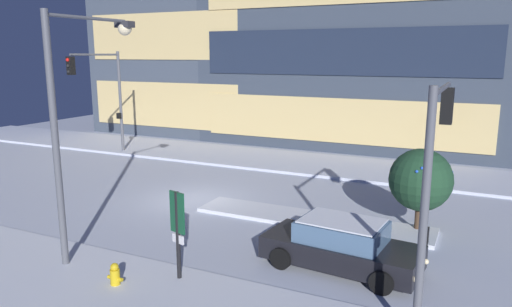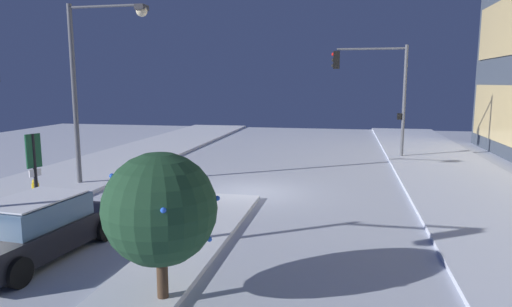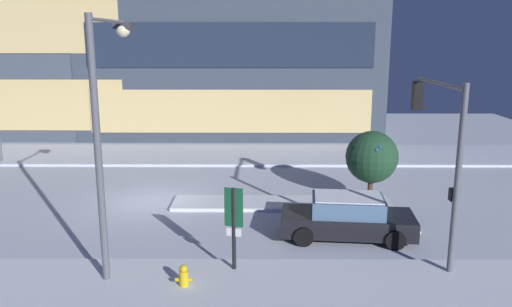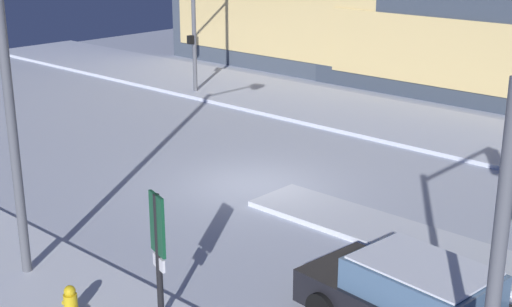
{
  "view_description": "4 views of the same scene",
  "coord_description": "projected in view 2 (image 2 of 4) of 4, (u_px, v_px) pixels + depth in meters",
  "views": [
    {
      "loc": [
        10.98,
        -16.83,
        6.2
      ],
      "look_at": [
        3.38,
        -0.88,
        2.53
      ],
      "focal_mm": 33.65,
      "sensor_mm": 36.0,
      "label": 1
    },
    {
      "loc": [
        16.98,
        3.6,
        4.28
      ],
      "look_at": [
        1.21,
        0.45,
        1.76
      ],
      "focal_mm": 31.67,
      "sensor_mm": 36.0,
      "label": 2
    },
    {
      "loc": [
        4.51,
        -20.54,
        6.76
      ],
      "look_at": [
        4.37,
        0.59,
        1.97
      ],
      "focal_mm": 35.8,
      "sensor_mm": 36.0,
      "label": 3
    },
    {
      "loc": [
        13.06,
        -14.17,
        7.14
      ],
      "look_at": [
        1.34,
        -1.39,
        1.58
      ],
      "focal_mm": 50.53,
      "sensor_mm": 36.0,
      "label": 4
    }
  ],
  "objects": [
    {
      "name": "traffic_light_corner_far_left",
      "position": [
        377.0,
        82.0,
        25.59
      ],
      "size": [
        0.32,
        4.2,
        6.38
      ],
      "rotation": [
        0.0,
        0.0,
        -1.57
      ],
      "color": "#565960",
      "rests_on": "ground"
    },
    {
      "name": "curb_strip_far",
      "position": [
        485.0,
        202.0,
        16.14
      ],
      "size": [
        52.0,
        5.2,
        0.14
      ],
      "primitive_type": "cube",
      "color": "silver",
      "rests_on": "ground"
    },
    {
      "name": "fire_hydrant",
      "position": [
        36.0,
        189.0,
        16.88
      ],
      "size": [
        0.48,
        0.26,
        0.75
      ],
      "color": "gold",
      "rests_on": "ground"
    },
    {
      "name": "parking_info_sign",
      "position": [
        34.0,
        162.0,
        15.19
      ],
      "size": [
        0.54,
        0.21,
        2.6
      ],
      "rotation": [
        0.0,
        0.0,
        1.28
      ],
      "color": "black",
      "rests_on": "ground"
    },
    {
      "name": "street_lamp_arched",
      "position": [
        94.0,
        68.0,
        18.07
      ],
      "size": [
        0.56,
        3.43,
        7.39
      ],
      "rotation": [
        0.0,
        0.0,
        1.56
      ],
      "color": "#565960",
      "rests_on": "ground"
    },
    {
      "name": "median_strip",
      "position": [
        198.0,
        235.0,
        12.61
      ],
      "size": [
        9.0,
        1.8,
        0.14
      ],
      "primitive_type": "cube",
      "color": "silver",
      "rests_on": "ground"
    },
    {
      "name": "decorated_tree_median",
      "position": [
        160.0,
        209.0,
        8.56
      ],
      "size": [
        2.18,
        2.18,
        3.01
      ],
      "color": "#473323",
      "rests_on": "ground"
    },
    {
      "name": "car_near",
      "position": [
        34.0,
        229.0,
        11.13
      ],
      "size": [
        4.75,
        2.4,
        1.49
      ],
      "rotation": [
        0.0,
        0.0,
        -0.09
      ],
      "color": "black",
      "rests_on": "ground"
    },
    {
      "name": "ground",
      "position": [
        251.0,
        193.0,
        17.82
      ],
      "size": [
        52.0,
        52.0,
        0.0
      ],
      "primitive_type": "plane",
      "color": "silver"
    },
    {
      "name": "curb_strip_near",
      "position": [
        56.0,
        182.0,
        19.47
      ],
      "size": [
        52.0,
        5.2,
        0.14
      ],
      "primitive_type": "cube",
      "color": "silver",
      "rests_on": "ground"
    }
  ]
}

